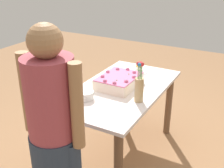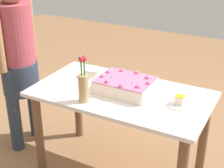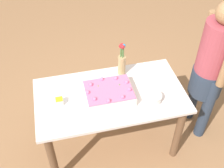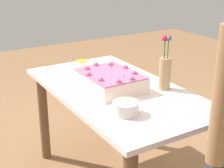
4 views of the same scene
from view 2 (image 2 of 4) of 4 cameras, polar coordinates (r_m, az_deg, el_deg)
dining_table at (r=2.62m, az=1.46°, el=-3.98°), size 1.32×0.72×0.73m
sheet_cake at (r=2.55m, az=2.24°, el=-0.15°), size 0.41×0.32×0.12m
serving_plate_with_slice at (r=2.42m, az=11.16°, el=-3.02°), size 0.19×0.19×0.07m
cake_knife at (r=2.65m, az=-7.78°, el=-0.56°), size 0.20×0.15×0.00m
flower_vase at (r=2.38m, az=-4.78°, el=-0.07°), size 0.07×0.07×0.34m
fruit_bowl at (r=2.82m, az=-3.33°, el=1.96°), size 0.14×0.14×0.07m
person_standing at (r=3.01m, az=-15.40°, el=4.51°), size 0.31×0.45×1.49m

